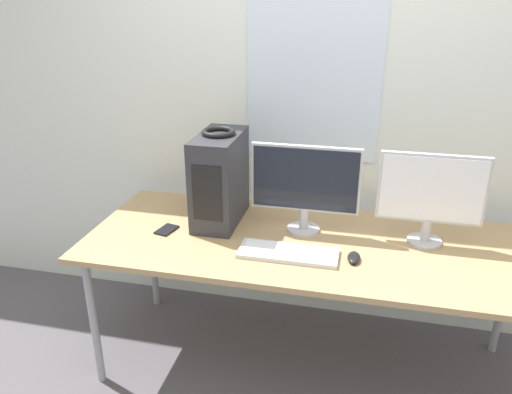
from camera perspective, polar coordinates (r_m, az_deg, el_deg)
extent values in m
cube|color=silver|center=(2.78, 8.27, 11.37)|extent=(8.00, 0.06, 2.70)
cube|color=silver|center=(2.72, 6.70, 15.49)|extent=(0.72, 0.01, 1.10)
cube|color=tan|center=(2.45, 6.23, -5.32)|extent=(2.19, 0.87, 0.03)
cylinder|color=#99999E|center=(2.67, -18.05, -13.41)|extent=(0.04, 0.04, 0.72)
cylinder|color=#99999E|center=(3.19, -11.74, -6.38)|extent=(0.04, 0.04, 0.72)
cylinder|color=#99999E|center=(3.04, 26.48, -10.06)|extent=(0.04, 0.04, 0.72)
cube|color=#2D2D33|center=(2.56, -4.16, 2.10)|extent=(0.21, 0.41, 0.47)
cube|color=black|center=(2.38, -5.62, 0.38)|extent=(0.15, 0.00, 0.28)
torus|color=black|center=(2.49, -4.32, 7.42)|extent=(0.17, 0.17, 0.03)
cylinder|color=#B7B7BC|center=(2.54, 5.43, -3.66)|extent=(0.16, 0.16, 0.02)
cylinder|color=#B7B7BC|center=(2.51, 5.48, -2.36)|extent=(0.05, 0.05, 0.11)
cube|color=#B7B7BC|center=(2.43, 5.67, 2.12)|extent=(0.53, 0.03, 0.33)
cube|color=black|center=(2.42, 5.61, 1.99)|extent=(0.51, 0.00, 0.31)
cylinder|color=#B7B7BC|center=(2.55, 18.66, -4.79)|extent=(0.16, 0.16, 0.02)
cylinder|color=#B7B7BC|center=(2.52, 18.84, -3.50)|extent=(0.05, 0.05, 0.11)
cube|color=#B7B7BC|center=(2.44, 19.45, 0.92)|extent=(0.48, 0.03, 0.33)
cube|color=white|center=(2.42, 19.48, 0.79)|extent=(0.46, 0.00, 0.31)
cube|color=silver|center=(2.31, 3.70, -6.41)|extent=(0.46, 0.17, 0.02)
cube|color=white|center=(2.30, 3.71, -6.16)|extent=(0.42, 0.15, 0.00)
ellipsoid|color=black|center=(2.30, 11.12, -6.81)|extent=(0.06, 0.11, 0.03)
cube|color=black|center=(2.57, -10.18, -3.71)|extent=(0.10, 0.13, 0.01)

